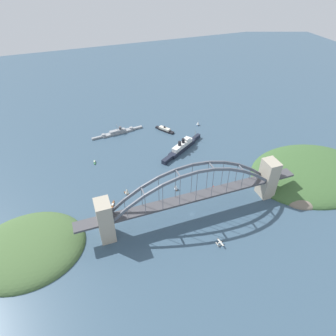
{
  "coord_description": "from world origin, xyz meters",
  "views": [
    {
      "loc": [
        -107.91,
        -214.51,
        251.31
      ],
      "look_at": [
        0.0,
        80.02,
        8.0
      ],
      "focal_mm": 31.91,
      "sensor_mm": 36.0,
      "label": 1
    }
  ],
  "objects_px": {
    "harbor_ferry_steamer": "(165,129)",
    "channel_marker_buoy": "(214,186)",
    "harbor_arch_bridge": "(193,197)",
    "small_boat_3": "(95,162)",
    "small_boat_1": "(113,204)",
    "naval_cruiser": "(118,132)",
    "seaplane_taxiing_near_bridge": "(220,243)",
    "small_boat_4": "(127,191)",
    "ocean_liner": "(182,147)",
    "small_boat_2": "(198,123)",
    "small_boat_0": "(176,187)"
  },
  "relations": [
    {
      "from": "harbor_ferry_steamer",
      "to": "channel_marker_buoy",
      "type": "bearing_deg",
      "value": -85.53
    },
    {
      "from": "harbor_arch_bridge",
      "to": "small_boat_3",
      "type": "distance_m",
      "value": 165.46
    },
    {
      "from": "small_boat_3",
      "to": "small_boat_1",
      "type": "bearing_deg",
      "value": -85.79
    },
    {
      "from": "naval_cruiser",
      "to": "seaplane_taxiing_near_bridge",
      "type": "bearing_deg",
      "value": -78.84
    },
    {
      "from": "naval_cruiser",
      "to": "small_boat_4",
      "type": "height_order",
      "value": "naval_cruiser"
    },
    {
      "from": "small_boat_1",
      "to": "small_boat_4",
      "type": "xyz_separation_m",
      "value": [
        20.62,
        12.6,
        3.98
      ]
    },
    {
      "from": "seaplane_taxiing_near_bridge",
      "to": "channel_marker_buoy",
      "type": "xyz_separation_m",
      "value": [
        35.56,
        83.06,
        -1.21
      ]
    },
    {
      "from": "harbor_ferry_steamer",
      "to": "channel_marker_buoy",
      "type": "distance_m",
      "value": 152.19
    },
    {
      "from": "harbor_arch_bridge",
      "to": "naval_cruiser",
      "type": "bearing_deg",
      "value": 101.36
    },
    {
      "from": "ocean_liner",
      "to": "naval_cruiser",
      "type": "relative_size",
      "value": 0.94
    },
    {
      "from": "seaplane_taxiing_near_bridge",
      "to": "channel_marker_buoy",
      "type": "relative_size",
      "value": 3.98
    },
    {
      "from": "harbor_arch_bridge",
      "to": "harbor_ferry_steamer",
      "type": "xyz_separation_m",
      "value": [
        32.75,
        185.06,
        -24.19
      ]
    },
    {
      "from": "ocean_liner",
      "to": "seaplane_taxiing_near_bridge",
      "type": "relative_size",
      "value": 7.34
    },
    {
      "from": "harbor_arch_bridge",
      "to": "small_boat_2",
      "type": "distance_m",
      "value": 205.92
    },
    {
      "from": "seaplane_taxiing_near_bridge",
      "to": "small_boat_3",
      "type": "height_order",
      "value": "seaplane_taxiing_near_bridge"
    },
    {
      "from": "small_boat_4",
      "to": "channel_marker_buoy",
      "type": "distance_m",
      "value": 109.36
    },
    {
      "from": "ocean_liner",
      "to": "small_boat_2",
      "type": "bearing_deg",
      "value": 48.13
    },
    {
      "from": "harbor_arch_bridge",
      "to": "small_boat_4",
      "type": "distance_m",
      "value": 87.54
    },
    {
      "from": "small_boat_3",
      "to": "harbor_ferry_steamer",
      "type": "bearing_deg",
      "value": 21.54
    },
    {
      "from": "small_boat_0",
      "to": "small_boat_3",
      "type": "height_order",
      "value": "small_boat_0"
    },
    {
      "from": "seaplane_taxiing_near_bridge",
      "to": "channel_marker_buoy",
      "type": "bearing_deg",
      "value": 66.82
    },
    {
      "from": "small_boat_0",
      "to": "harbor_arch_bridge",
      "type": "bearing_deg",
      "value": -87.28
    },
    {
      "from": "small_boat_3",
      "to": "small_boat_4",
      "type": "bearing_deg",
      "value": -70.91
    },
    {
      "from": "naval_cruiser",
      "to": "ocean_liner",
      "type": "bearing_deg",
      "value": -45.26
    },
    {
      "from": "small_boat_1",
      "to": "small_boat_4",
      "type": "relative_size",
      "value": 1.22
    },
    {
      "from": "small_boat_0",
      "to": "channel_marker_buoy",
      "type": "relative_size",
      "value": 3.07
    },
    {
      "from": "ocean_liner",
      "to": "small_boat_0",
      "type": "relative_size",
      "value": 9.52
    },
    {
      "from": "seaplane_taxiing_near_bridge",
      "to": "small_boat_1",
      "type": "bearing_deg",
      "value": 133.98
    },
    {
      "from": "ocean_liner",
      "to": "harbor_arch_bridge",
      "type": "bearing_deg",
      "value": -107.18
    },
    {
      "from": "small_boat_0",
      "to": "small_boat_4",
      "type": "height_order",
      "value": "small_boat_4"
    },
    {
      "from": "small_boat_1",
      "to": "small_boat_4",
      "type": "distance_m",
      "value": 24.49
    },
    {
      "from": "harbor_arch_bridge",
      "to": "harbor_ferry_steamer",
      "type": "height_order",
      "value": "harbor_arch_bridge"
    },
    {
      "from": "harbor_ferry_steamer",
      "to": "small_boat_4",
      "type": "relative_size",
      "value": 3.2
    },
    {
      "from": "ocean_liner",
      "to": "channel_marker_buoy",
      "type": "bearing_deg",
      "value": -85.94
    },
    {
      "from": "ocean_liner",
      "to": "naval_cruiser",
      "type": "height_order",
      "value": "ocean_liner"
    },
    {
      "from": "small_boat_3",
      "to": "naval_cruiser",
      "type": "bearing_deg",
      "value": 53.95
    },
    {
      "from": "naval_cruiser",
      "to": "small_boat_0",
      "type": "xyz_separation_m",
      "value": [
        38.75,
        -158.67,
        0.98
      ]
    },
    {
      "from": "harbor_ferry_steamer",
      "to": "small_boat_2",
      "type": "relative_size",
      "value": 3.82
    },
    {
      "from": "small_boat_4",
      "to": "small_boat_0",
      "type": "bearing_deg",
      "value": -12.33
    },
    {
      "from": "small_boat_1",
      "to": "harbor_arch_bridge",
      "type": "bearing_deg",
      "value": -28.7
    },
    {
      "from": "harbor_arch_bridge",
      "to": "seaplane_taxiing_near_bridge",
      "type": "xyz_separation_m",
      "value": [
        9.05,
        -49.72,
        -24.41
      ]
    },
    {
      "from": "small_boat_3",
      "to": "small_boat_0",
      "type": "bearing_deg",
      "value": -46.6
    },
    {
      "from": "harbor_ferry_steamer",
      "to": "small_boat_2",
      "type": "distance_m",
      "value": 58.79
    },
    {
      "from": "harbor_ferry_steamer",
      "to": "small_boat_0",
      "type": "xyz_separation_m",
      "value": [
        -34.88,
        -140.33,
        1.12
      ]
    },
    {
      "from": "ocean_liner",
      "to": "small_boat_1",
      "type": "bearing_deg",
      "value": -147.0
    },
    {
      "from": "small_boat_0",
      "to": "channel_marker_buoy",
      "type": "height_order",
      "value": "small_boat_0"
    },
    {
      "from": "harbor_arch_bridge",
      "to": "seaplane_taxiing_near_bridge",
      "type": "bearing_deg",
      "value": -79.68
    },
    {
      "from": "harbor_arch_bridge",
      "to": "small_boat_3",
      "type": "xyz_separation_m",
      "value": [
        -89.29,
        136.88,
        -25.88
      ]
    },
    {
      "from": "ocean_liner",
      "to": "small_boat_4",
      "type": "distance_m",
      "value": 119.81
    },
    {
      "from": "seaplane_taxiing_near_bridge",
      "to": "small_boat_3",
      "type": "xyz_separation_m",
      "value": [
        -98.34,
        186.6,
        -1.47
      ]
    }
  ]
}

